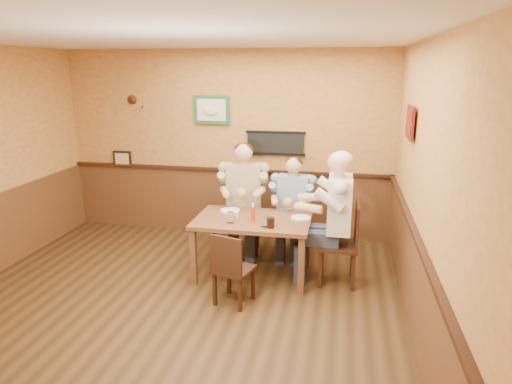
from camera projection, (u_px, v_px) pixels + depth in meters
The scene contains 17 objects.
room at pixel (180, 153), 4.61m from camera, with size 5.02×5.03×2.81m.
dining_table at pixel (253, 226), 5.58m from camera, with size 1.40×0.90×0.75m.
chair_back_left at pixel (244, 218), 6.38m from camera, with size 0.45×0.45×0.98m, color #331B10, non-canonical shape.
chair_back_right at pixel (293, 224), 6.29m from camera, with size 0.40×0.40×0.87m, color #331B10, non-canonical shape.
chair_right_end at pixel (338, 243), 5.43m from camera, with size 0.47×0.47×1.01m, color #331B10, non-canonical shape.
chair_near_side at pixel (234, 268), 4.98m from camera, with size 0.38×0.38×0.83m, color #331B10, non-canonical shape.
diner_tan_shirt at pixel (244, 204), 6.33m from camera, with size 0.64×0.64×1.40m, color tan, non-canonical shape.
diner_blue_polo at pixel (293, 212), 6.25m from camera, with size 0.57×0.57×1.24m, color #7898B5, non-canonical shape.
diner_white_elder at pixel (339, 226), 5.37m from camera, with size 0.67×0.67×1.45m, color silver, non-canonical shape.
water_glass_left at pixel (230, 217), 5.39m from camera, with size 0.08×0.08×0.13m, color white.
water_glass_mid at pixel (265, 221), 5.25m from camera, with size 0.09×0.09×0.13m, color white.
cola_tumbler at pixel (271, 223), 5.21m from camera, with size 0.09×0.09×0.12m, color black.
hot_sauce_bottle at pixel (253, 213), 5.44m from camera, with size 0.05×0.05×0.19m, color red.
salt_shaker at pixel (237, 215), 5.56m from camera, with size 0.03×0.03×0.08m, color silver.
pepper_shaker at pixel (253, 214), 5.58m from camera, with size 0.04×0.04×0.09m, color black.
plate_far_left at pixel (230, 210), 5.84m from camera, with size 0.25×0.25×0.02m, color white.
plate_far_right at pixel (301, 218), 5.56m from camera, with size 0.24×0.24×0.02m, color white.
Camera 1 is at (1.77, -4.15, 2.52)m, focal length 32.00 mm.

